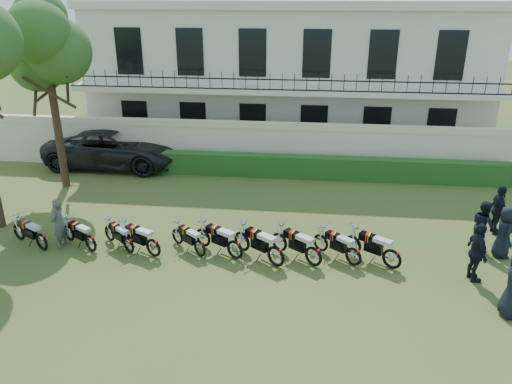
# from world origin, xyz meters

# --- Properties ---
(ground) EXTENTS (100.00, 100.00, 0.00)m
(ground) POSITION_xyz_m (0.00, 0.00, 0.00)
(ground) COLOR #375120
(ground) RESTS_ON ground
(perimeter_wall) EXTENTS (30.00, 0.35, 2.30)m
(perimeter_wall) POSITION_xyz_m (0.00, 8.00, 1.17)
(perimeter_wall) COLOR beige
(perimeter_wall) RESTS_ON ground
(hedge) EXTENTS (18.00, 0.60, 1.00)m
(hedge) POSITION_xyz_m (1.00, 7.20, 0.50)
(hedge) COLOR #234719
(hedge) RESTS_ON ground
(building) EXTENTS (20.40, 9.60, 7.40)m
(building) POSITION_xyz_m (0.00, 13.96, 3.71)
(building) COLOR silver
(building) RESTS_ON ground
(tree_west_near) EXTENTS (3.40, 3.20, 7.90)m
(tree_west_near) POSITION_xyz_m (-8.96, 5.00, 5.89)
(tree_west_near) COLOR #473323
(tree_west_near) RESTS_ON ground
(motorcycle_0) EXTENTS (1.68, 0.96, 1.01)m
(motorcycle_0) POSITION_xyz_m (-7.09, -0.55, 0.47)
(motorcycle_0) COLOR black
(motorcycle_0) RESTS_ON ground
(motorcycle_1) EXTENTS (1.57, 1.01, 0.97)m
(motorcycle_1) POSITION_xyz_m (-5.49, -0.45, 0.45)
(motorcycle_1) COLOR black
(motorcycle_1) RESTS_ON ground
(motorcycle_2) EXTENTS (1.42, 1.15, 0.95)m
(motorcycle_2) POSITION_xyz_m (-4.24, -0.41, 0.44)
(motorcycle_2) COLOR black
(motorcycle_2) RESTS_ON ground
(motorcycle_3) EXTENTS (1.75, 0.98, 1.04)m
(motorcycle_3) POSITION_xyz_m (-3.39, -0.55, 0.48)
(motorcycle_3) COLOR black
(motorcycle_3) RESTS_ON ground
(motorcycle_4) EXTENTS (1.39, 1.14, 0.94)m
(motorcycle_4) POSITION_xyz_m (-1.94, -0.36, 0.43)
(motorcycle_4) COLOR black
(motorcycle_4) RESTS_ON ground
(motorcycle_5) EXTENTS (1.75, 1.10, 1.08)m
(motorcycle_5) POSITION_xyz_m (-0.81, -0.41, 0.50)
(motorcycle_5) COLOR black
(motorcycle_5) RESTS_ON ground
(motorcycle_6) EXTENTS (1.76, 1.32, 1.14)m
(motorcycle_6) POSITION_xyz_m (0.49, -0.71, 0.53)
(motorcycle_6) COLOR black
(motorcycle_6) RESTS_ON ground
(motorcycle_7) EXTENTS (1.66, 1.28, 1.09)m
(motorcycle_7) POSITION_xyz_m (1.62, -0.56, 0.50)
(motorcycle_7) COLOR black
(motorcycle_7) RESTS_ON ground
(motorcycle_8) EXTENTS (1.50, 1.23, 1.01)m
(motorcycle_8) POSITION_xyz_m (2.83, -0.39, 0.47)
(motorcycle_8) COLOR black
(motorcycle_8) RESTS_ON ground
(motorcycle_9) EXTENTS (1.70, 1.23, 1.09)m
(motorcycle_9) POSITION_xyz_m (3.97, -0.45, 0.50)
(motorcycle_9) COLOR black
(motorcycle_9) RESTS_ON ground
(suv) EXTENTS (6.45, 3.08, 1.78)m
(suv) POSITION_xyz_m (-7.84, 7.80, 0.89)
(suv) COLOR black
(suv) RESTS_ON ground
(inspector) EXTENTS (0.42, 0.62, 1.69)m
(inspector) POSITION_xyz_m (-6.60, -0.24, 0.84)
(inspector) COLOR #525256
(inspector) RESTS_ON ground
(officer_2) EXTENTS (0.59, 1.11, 1.80)m
(officer_2) POSITION_xyz_m (6.24, -0.81, 0.90)
(officer_2) COLOR black
(officer_2) RESTS_ON ground
(officer_3) EXTENTS (0.54, 0.82, 1.68)m
(officer_3) POSITION_xyz_m (7.52, 0.76, 0.84)
(officer_3) COLOR black
(officer_3) RESTS_ON ground
(officer_4) EXTENTS (0.79, 0.92, 1.67)m
(officer_4) POSITION_xyz_m (7.01, 1.22, 0.83)
(officer_4) COLOR black
(officer_4) RESTS_ON ground
(officer_5) EXTENTS (0.45, 1.04, 1.76)m
(officer_5) POSITION_xyz_m (7.86, 2.40, 0.88)
(officer_5) COLOR black
(officer_5) RESTS_ON ground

